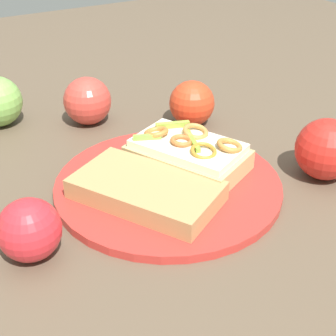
# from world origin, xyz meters

# --- Properties ---
(ground_plane) EXTENTS (2.00, 2.00, 0.00)m
(ground_plane) POSITION_xyz_m (0.00, 0.00, 0.00)
(ground_plane) COLOR brown
(ground_plane) RESTS_ON ground
(plate) EXTENTS (0.29, 0.29, 0.01)m
(plate) POSITION_xyz_m (0.00, 0.00, 0.01)
(plate) COLOR red
(plate) RESTS_ON ground_plane
(sandwich) EXTENTS (0.18, 0.15, 0.05)m
(sandwich) POSITION_xyz_m (-0.02, 0.04, 0.03)
(sandwich) COLOR tan
(sandwich) RESTS_ON plate
(bread_slice_side) EXTENTS (0.20, 0.17, 0.02)m
(bread_slice_side) POSITION_xyz_m (0.02, -0.04, 0.02)
(bread_slice_side) COLOR #B08250
(bread_slice_side) RESTS_ON plate
(apple_0) EXTENTS (0.09, 0.09, 0.08)m
(apple_0) POSITION_xyz_m (0.08, 0.19, 0.04)
(apple_0) COLOR red
(apple_0) RESTS_ON ground_plane
(apple_3) EXTENTS (0.09, 0.09, 0.07)m
(apple_3) POSITION_xyz_m (0.04, -0.19, 0.03)
(apple_3) COLOR red
(apple_3) RESTS_ON ground_plane
(apple_4) EXTENTS (0.10, 0.10, 0.08)m
(apple_4) POSITION_xyz_m (-0.24, -0.01, 0.04)
(apple_4) COLOR #CB3E33
(apple_4) RESTS_ON ground_plane
(apple_5) EXTENTS (0.10, 0.10, 0.07)m
(apple_5) POSITION_xyz_m (-0.15, 0.13, 0.04)
(apple_5) COLOR red
(apple_5) RESTS_ON ground_plane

